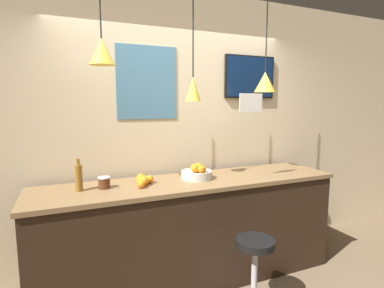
% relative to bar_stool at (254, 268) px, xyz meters
% --- Properties ---
extents(back_wall, '(8.00, 0.06, 2.90)m').
position_rel_bar_stool_xyz_m(back_wall, '(-0.29, 1.10, 1.06)').
color(back_wall, beige).
rests_on(back_wall, ground_plane).
extents(service_counter, '(2.92, 0.68, 1.01)m').
position_rel_bar_stool_xyz_m(service_counter, '(-0.29, 0.65, 0.12)').
color(service_counter, black).
rests_on(service_counter, ground_plane).
extents(bar_stool, '(0.42, 0.42, 0.64)m').
position_rel_bar_stool_xyz_m(bar_stool, '(0.00, 0.00, 0.00)').
color(bar_stool, '#B7B7BC').
rests_on(bar_stool, ground_plane).
extents(fruit_bowl, '(0.30, 0.30, 0.16)m').
position_rel_bar_stool_xyz_m(fruit_bowl, '(-0.22, 0.67, 0.68)').
color(fruit_bowl, beige).
rests_on(fruit_bowl, service_counter).
extents(orange_pile, '(0.18, 0.26, 0.09)m').
position_rel_bar_stool_xyz_m(orange_pile, '(-0.76, 0.68, 0.66)').
color(orange_pile, orange).
rests_on(orange_pile, service_counter).
extents(juice_bottle, '(0.06, 0.06, 0.28)m').
position_rel_bar_stool_xyz_m(juice_bottle, '(-1.30, 0.69, 0.74)').
color(juice_bottle, olive).
rests_on(juice_bottle, service_counter).
extents(spread_jar, '(0.10, 0.10, 0.10)m').
position_rel_bar_stool_xyz_m(spread_jar, '(-1.09, 0.69, 0.67)').
color(spread_jar, '#562D19').
rests_on(spread_jar, service_counter).
extents(pendant_lamp_left, '(0.20, 0.20, 0.76)m').
position_rel_bar_stool_xyz_m(pendant_lamp_left, '(-1.08, 0.62, 1.76)').
color(pendant_lamp_left, black).
extents(pendant_lamp_middle, '(0.14, 0.14, 1.04)m').
position_rel_bar_stool_xyz_m(pendant_lamp_middle, '(-0.29, 0.62, 1.49)').
color(pendant_lamp_middle, black).
extents(pendant_lamp_right, '(0.21, 0.21, 0.95)m').
position_rel_bar_stool_xyz_m(pendant_lamp_right, '(0.51, 0.62, 1.57)').
color(pendant_lamp_right, black).
extents(mounted_tv, '(0.64, 0.04, 0.48)m').
position_rel_bar_stool_xyz_m(mounted_tv, '(0.60, 1.04, 1.65)').
color(mounted_tv, black).
extents(hanging_menu_board, '(0.24, 0.01, 0.17)m').
position_rel_bar_stool_xyz_m(hanging_menu_board, '(0.18, 0.39, 1.36)').
color(hanging_menu_board, white).
extents(wall_poster, '(0.62, 0.01, 0.73)m').
position_rel_bar_stool_xyz_m(wall_poster, '(-0.60, 1.06, 1.56)').
color(wall_poster, teal).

